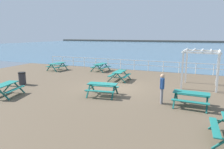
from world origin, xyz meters
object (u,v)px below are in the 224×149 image
Objects in this scene: litter_bin at (22,78)px; picnic_table_near_left at (191,96)px; picnic_table_far_right at (102,86)px; picnic_table_corner at (57,65)px; visitor at (162,87)px; picnic_table_near_right at (5,87)px; picnic_table_far_left at (120,73)px; picnic_table_seaward at (101,66)px; lattice_pergola at (201,60)px.

picnic_table_near_left is at bearing -1.48° from litter_bin.
picnic_table_far_right is 10.61m from picnic_table_corner.
picnic_table_far_right is 2.10× the size of litter_bin.
picnic_table_far_right is at bearing 166.82° from visitor.
picnic_table_far_right is at bearing -81.32° from picnic_table_near_right.
picnic_table_near_left is 10.89m from picnic_table_near_right.
picnic_table_far_left and picnic_table_seaward have the same top height.
picnic_table_near_right is at bearing 141.17° from picnic_table_far_left.
visitor is at bearing -132.30° from picnic_table_seaward.
picnic_table_seaward is at bearing 121.84° from visitor.
picnic_table_far_left is at bearing -131.05° from picnic_table_seaward.
picnic_table_seaward is at bearing -62.03° from picnic_table_corner.
picnic_table_corner is 1.24× the size of visitor.
lattice_pergola reaches higher than picnic_table_far_left.
lattice_pergola is (1.94, 4.74, 1.05)m from visitor.
picnic_table_near_left is at bearing -104.59° from picnic_table_corner.
picnic_table_far_left and picnic_table_far_right have the same top height.
litter_bin is at bearing 166.25° from visitor.
picnic_table_far_right is 8.78m from picnic_table_seaward.
picnic_table_near_right is 13.16m from lattice_pergola.
picnic_table_far_right is 1.04× the size of picnic_table_seaward.
lattice_pergola is 2.85× the size of litter_bin.
picnic_table_near_left and picnic_table_near_right have the same top height.
visitor is (-1.50, -0.10, 0.36)m from picnic_table_near_left.
visitor reaches higher than litter_bin.
picnic_table_near_left is at bearing -130.92° from picnic_table_far_left.
lattice_pergola is at bearing 56.17° from visitor.
litter_bin is at bearing -178.88° from picnic_table_near_left.
visitor is at bearing -108.49° from lattice_pergola.
picnic_table_far_right is 1.20× the size of visitor.
picnic_table_near_right is 1.11× the size of picnic_table_seaward.
picnic_table_corner is 13.71m from visitor.
picnic_table_far_left and picnic_table_corner have the same top height.
picnic_table_corner is 0.76× the size of lattice_pergola.
picnic_table_far_left is 0.94× the size of picnic_table_far_right.
lattice_pergola reaches higher than picnic_table_near_left.
picnic_table_near_left is at bearing -91.60° from lattice_pergola.
picnic_table_near_right is 10.33m from picnic_table_seaward.
visitor is 5.22m from lattice_pergola.
picnic_table_far_right is at bearing -177.47° from picnic_table_near_left.
lattice_pergola reaches higher than litter_bin.
picnic_table_corner is 14.14m from lattice_pergola.
picnic_table_far_right is 0.97× the size of picnic_table_corner.
picnic_table_far_right is at bearing -136.49° from lattice_pergola.
picnic_table_near_left is 1.12× the size of visitor.
picnic_table_far_right is (0.53, -4.46, 0.00)m from picnic_table_far_left.
picnic_table_seaward is at bearing 108.28° from picnic_table_far_right.
picnic_table_corner is at bearing 176.09° from lattice_pergola.
visitor is at bearing -9.72° from picnic_table_far_right.
picnic_table_far_left is at bearing -174.59° from lattice_pergola.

